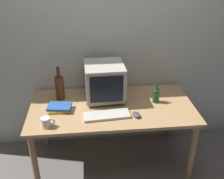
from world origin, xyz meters
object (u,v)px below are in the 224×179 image
object	(u,v)px
book_stack	(59,108)
mug	(46,122)
bottle_short	(156,95)
bottle_tall	(60,87)
computer_mouse	(136,115)
crt_monitor	(105,81)
keyboard	(107,115)

from	to	relation	value
book_stack	mug	world-z (taller)	mug
mug	book_stack	bearing A→B (deg)	70.59
bottle_short	book_stack	bearing A→B (deg)	-176.27
bottle_tall	mug	distance (m)	0.50
bottle_short	mug	world-z (taller)	bottle_short
book_stack	mug	bearing A→B (deg)	-109.41
bottle_tall	bottle_short	size ratio (longest dim) A/B	1.70
computer_mouse	bottle_tall	distance (m)	0.82
crt_monitor	bottle_tall	world-z (taller)	crt_monitor
computer_mouse	bottle_tall	xyz separation A→B (m)	(-0.71, 0.40, 0.12)
book_stack	keyboard	bearing A→B (deg)	-18.52
bottle_tall	book_stack	world-z (taller)	bottle_tall
crt_monitor	mug	world-z (taller)	crt_monitor
bottle_tall	computer_mouse	bearing A→B (deg)	-29.46
keyboard	book_stack	bearing A→B (deg)	157.04
crt_monitor	mug	distance (m)	0.71
computer_mouse	bottle_short	world-z (taller)	bottle_short
crt_monitor	bottle_tall	distance (m)	0.45
bottle_short	book_stack	world-z (taller)	bottle_short
bottle_short	mug	xyz separation A→B (m)	(-1.03, -0.32, -0.03)
keyboard	book_stack	world-z (taller)	book_stack
keyboard	bottle_tall	bearing A→B (deg)	135.26
bottle_tall	bottle_short	world-z (taller)	bottle_tall
keyboard	bottle_tall	size ratio (longest dim) A/B	1.19
crt_monitor	bottle_short	world-z (taller)	crt_monitor
keyboard	mug	world-z (taller)	mug
bottle_short	mug	bearing A→B (deg)	-162.99
bottle_tall	book_stack	distance (m)	0.25
crt_monitor	computer_mouse	world-z (taller)	crt_monitor
book_stack	bottle_short	bearing A→B (deg)	3.73
computer_mouse	bottle_short	xyz separation A→B (m)	(0.24, 0.24, 0.06)
keyboard	book_stack	size ratio (longest dim) A/B	1.79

